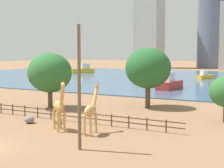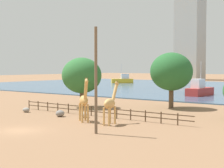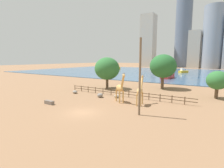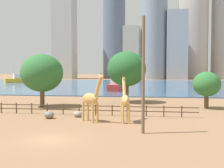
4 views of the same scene
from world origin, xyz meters
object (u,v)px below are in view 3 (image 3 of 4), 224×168
(tree_left_large, at_px, (107,69))
(tree_right_tall, at_px, (163,66))
(boulder_by_pole, at_px, (117,96))
(boulder_small, at_px, (100,95))
(boulder_near_fence, at_px, (75,92))
(feeding_trough, at_px, (49,102))
(utility_pole, at_px, (140,77))
(giraffe_tall, at_px, (120,88))
(tree_center_broad, at_px, (217,80))
(boat_ferry, at_px, (183,71))
(giraffe_companion, at_px, (140,91))
(boat_sailboat, at_px, (115,68))
(boat_tug, at_px, (167,75))

(tree_left_large, xyz_separation_m, tree_right_tall, (11.72, 7.14, 0.60))
(boulder_by_pole, xyz_separation_m, boulder_small, (-2.90, -1.35, 0.07))
(boulder_near_fence, xyz_separation_m, feeding_trough, (2.82, -8.79, -0.03))
(utility_pole, relative_size, tree_right_tall, 1.18)
(giraffe_tall, relative_size, boulder_by_pole, 5.16)
(utility_pole, xyz_separation_m, boulder_small, (-10.60, 5.87, -4.57))
(utility_pole, height_order, boulder_by_pole, utility_pole)
(feeding_trough, xyz_separation_m, tree_center_broad, (22.89, 19.28, 3.10))
(boulder_near_fence, distance_m, tree_center_broad, 27.94)
(boulder_by_pole, height_order, boat_ferry, boat_ferry)
(giraffe_companion, xyz_separation_m, boat_sailboat, (-52.01, 77.57, -0.88))
(tree_left_large, relative_size, boat_ferry, 1.35)
(utility_pole, bearing_deg, boat_sailboat, 123.22)
(utility_pole, bearing_deg, feeding_trough, -169.67)
(boulder_small, height_order, tree_right_tall, tree_right_tall)
(giraffe_tall, xyz_separation_m, boat_ferry, (-2.64, 71.06, -1.41))
(giraffe_companion, distance_m, boulder_small, 8.85)
(boulder_by_pole, relative_size, boat_tug, 0.12)
(boat_sailboat, distance_m, boat_tug, 59.25)
(giraffe_companion, height_order, boulder_small, giraffe_companion)
(utility_pole, distance_m, tree_left_large, 21.47)
(boulder_near_fence, height_order, feeding_trough, boulder_near_fence)
(feeding_trough, xyz_separation_m, tree_right_tall, (11.15, 24.99, 5.23))
(giraffe_companion, distance_m, boat_sailboat, 93.40)
(giraffe_tall, xyz_separation_m, boat_tug, (-2.67, 40.31, -1.02))
(boulder_small, distance_m, feeding_trough, 9.44)
(tree_right_tall, distance_m, boat_ferry, 53.76)
(boat_ferry, bearing_deg, boat_sailboat, 110.46)
(giraffe_companion, height_order, boat_sailboat, boat_sailboat)
(utility_pole, bearing_deg, boat_tug, 100.33)
(giraffe_companion, relative_size, feeding_trough, 2.66)
(giraffe_tall, height_order, boat_ferry, giraffe_tall)
(feeding_trough, height_order, boat_sailboat, boat_sailboat)
(giraffe_tall, xyz_separation_m, tree_right_tall, (2.05, 17.70, 3.11))
(utility_pole, height_order, tree_right_tall, utility_pole)
(tree_left_large, bearing_deg, tree_right_tall, 31.35)
(feeding_trough, distance_m, tree_left_large, 18.44)
(boat_ferry, bearing_deg, boat_tug, -151.17)
(boulder_small, xyz_separation_m, feeding_trough, (-4.02, -8.54, -0.11))
(giraffe_tall, distance_m, boulder_by_pole, 3.98)
(feeding_trough, distance_m, tree_center_broad, 30.09)
(boulder_small, bearing_deg, giraffe_tall, -13.77)
(boat_ferry, relative_size, boat_tug, 0.70)
(utility_pole, distance_m, boat_tug, 45.82)
(boulder_small, distance_m, tree_left_large, 11.32)
(utility_pole, bearing_deg, giraffe_companion, 112.17)
(boulder_by_pole, bearing_deg, feeding_trough, -124.98)
(giraffe_companion, bearing_deg, feeding_trough, 109.83)
(tree_center_broad, bearing_deg, giraffe_companion, -131.31)
(feeding_trough, bearing_deg, boat_ferry, 85.28)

